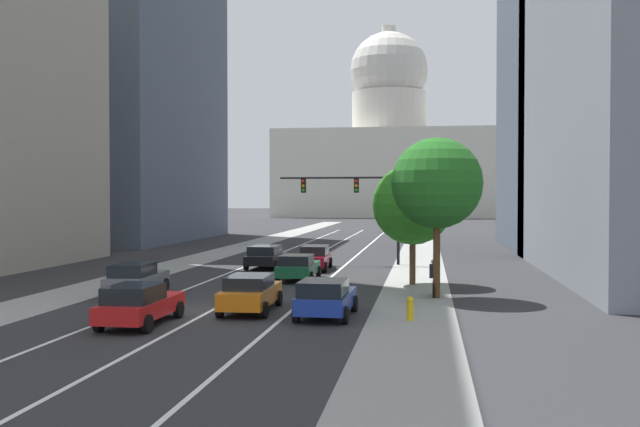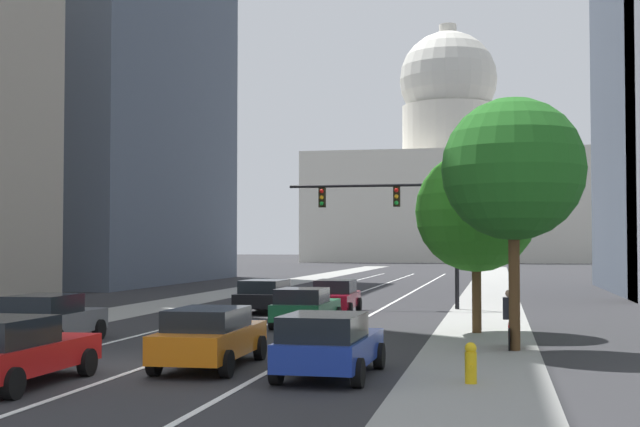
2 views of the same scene
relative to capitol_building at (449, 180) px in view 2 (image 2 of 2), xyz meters
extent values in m
plane|color=#2B2B2D|center=(0.00, -95.82, -14.65)|extent=(400.00, 400.00, 0.00)
cube|color=gray|center=(-8.06, -100.82, -14.64)|extent=(3.33, 130.00, 0.01)
cube|color=gray|center=(8.06, -100.82, -14.64)|extent=(3.33, 130.00, 0.01)
cube|color=white|center=(-3.20, -110.82, -14.64)|extent=(0.16, 90.00, 0.01)
cube|color=white|center=(0.00, -110.82, -14.64)|extent=(0.16, 90.00, 0.01)
cube|color=white|center=(3.20, -110.82, -14.64)|extent=(0.16, 90.00, 0.01)
cube|color=#4C5666|center=(-23.56, -91.43, 3.09)|extent=(15.89, 27.27, 35.48)
cube|color=beige|center=(0.00, 0.00, -5.08)|extent=(49.57, 25.15, 19.14)
cylinder|color=beige|center=(0.00, 0.00, 8.96)|extent=(16.60, 16.60, 8.94)
sphere|color=beige|center=(0.00, 0.00, 18.25)|extent=(17.51, 17.51, 17.51)
cylinder|color=beige|center=(0.00, 0.00, 26.13)|extent=(3.15, 3.15, 4.38)
cube|color=#1E389E|center=(4.79, -136.32, -14.02)|extent=(1.89, 4.24, 0.62)
cube|color=black|center=(4.77, -137.12, -13.43)|extent=(1.70, 2.23, 0.56)
cylinder|color=black|center=(3.93, -134.87, -14.33)|extent=(0.23, 0.64, 0.64)
cylinder|color=black|center=(5.72, -134.91, -14.33)|extent=(0.23, 0.64, 0.64)
cylinder|color=black|center=(3.86, -137.72, -14.33)|extent=(0.23, 0.64, 0.64)
cylinder|color=black|center=(5.66, -137.76, -14.33)|extent=(0.23, 0.64, 0.64)
cube|color=maroon|center=(1.60, -118.93, -14.02)|extent=(1.89, 4.82, 0.61)
cube|color=black|center=(1.59, -118.74, -13.43)|extent=(1.66, 2.56, 0.57)
cylinder|color=black|center=(0.68, -117.34, -14.33)|extent=(0.24, 0.65, 0.64)
cylinder|color=black|center=(2.39, -117.28, -14.33)|extent=(0.24, 0.65, 0.64)
cylinder|color=black|center=(0.81, -120.58, -14.33)|extent=(0.24, 0.65, 0.64)
cylinder|color=black|center=(2.51, -120.51, -14.33)|extent=(0.24, 0.65, 0.64)
cube|color=red|center=(-1.60, -138.95, -14.03)|extent=(1.74, 4.56, 0.60)
cube|color=black|center=(-1.60, -139.57, -13.43)|extent=(1.59, 2.23, 0.59)
cylinder|color=black|center=(-2.45, -137.40, -14.33)|extent=(0.22, 0.64, 0.64)
cylinder|color=black|center=(-0.73, -137.40, -14.33)|extent=(0.22, 0.64, 0.64)
cylinder|color=black|center=(-0.74, -140.50, -14.33)|extent=(0.22, 0.64, 0.64)
cube|color=slate|center=(-4.79, -131.67, -14.00)|extent=(1.88, 4.40, 0.65)
cube|color=black|center=(-4.77, -132.24, -13.40)|extent=(1.67, 2.28, 0.57)
cylinder|color=black|center=(-5.71, -130.23, -14.33)|extent=(0.24, 0.65, 0.64)
cylinder|color=black|center=(-3.99, -130.16, -14.33)|extent=(0.24, 0.65, 0.64)
cylinder|color=black|center=(-5.60, -133.18, -14.33)|extent=(0.24, 0.65, 0.64)
cylinder|color=black|center=(-3.88, -133.11, -14.33)|extent=(0.24, 0.65, 0.64)
cube|color=#14512D|center=(1.60, -124.59, -14.03)|extent=(1.83, 4.40, 0.60)
cube|color=black|center=(1.60, -125.36, -13.46)|extent=(1.68, 2.10, 0.53)
cylinder|color=black|center=(0.68, -123.10, -14.33)|extent=(0.22, 0.64, 0.64)
cylinder|color=black|center=(2.49, -123.09, -14.33)|extent=(0.22, 0.64, 0.64)
cylinder|color=black|center=(0.70, -126.09, -14.33)|extent=(0.22, 0.64, 0.64)
cylinder|color=black|center=(2.51, -126.08, -14.33)|extent=(0.22, 0.64, 0.64)
cube|color=orange|center=(1.60, -135.48, -14.00)|extent=(1.85, 4.59, 0.66)
cube|color=black|center=(1.60, -135.75, -13.41)|extent=(1.65, 2.44, 0.50)
cylinder|color=black|center=(0.69, -133.96, -14.33)|extent=(0.24, 0.65, 0.64)
cylinder|color=black|center=(2.42, -133.91, -14.33)|extent=(0.24, 0.65, 0.64)
cylinder|color=black|center=(0.77, -137.05, -14.33)|extent=(0.24, 0.65, 0.64)
cylinder|color=black|center=(2.50, -137.00, -14.33)|extent=(0.24, 0.65, 0.64)
cube|color=black|center=(-1.60, -118.36, -14.03)|extent=(1.99, 4.53, 0.59)
cube|color=black|center=(-1.61, -118.83, -13.46)|extent=(1.79, 2.51, 0.56)
cylinder|color=black|center=(-2.51, -116.82, -14.33)|extent=(0.23, 0.64, 0.64)
cylinder|color=black|center=(-0.62, -116.86, -14.33)|extent=(0.23, 0.64, 0.64)
cylinder|color=black|center=(-2.57, -119.87, -14.33)|extent=(0.23, 0.64, 0.64)
cylinder|color=black|center=(-0.69, -119.91, -14.33)|extent=(0.23, 0.64, 0.64)
cylinder|color=black|center=(6.69, -114.88, -11.47)|extent=(0.20, 0.20, 6.35)
cylinder|color=black|center=(2.64, -114.88, -8.76)|extent=(8.10, 0.14, 0.14)
cube|color=black|center=(3.85, -114.88, -9.31)|extent=(0.32, 0.28, 0.96)
sphere|color=red|center=(3.85, -115.03, -9.01)|extent=(0.20, 0.20, 0.20)
sphere|color=orange|center=(3.85, -115.03, -9.31)|extent=(0.20, 0.20, 0.20)
sphere|color=green|center=(3.85, -115.03, -9.61)|extent=(0.20, 0.20, 0.20)
cube|color=black|center=(0.21, -114.88, -9.31)|extent=(0.32, 0.28, 0.96)
sphere|color=red|center=(0.21, -115.03, -9.01)|extent=(0.20, 0.20, 0.20)
sphere|color=orange|center=(0.21, -115.03, -9.31)|extent=(0.20, 0.20, 0.20)
sphere|color=green|center=(0.21, -115.03, -9.61)|extent=(0.20, 0.20, 0.20)
cylinder|color=yellow|center=(7.98, -136.74, -14.30)|extent=(0.26, 0.26, 0.70)
sphere|color=yellow|center=(7.98, -136.74, -13.87)|extent=(0.26, 0.26, 0.26)
cylinder|color=yellow|center=(7.98, -136.90, -14.26)|extent=(0.10, 0.12, 0.10)
cylinder|color=black|center=(8.88, -130.61, -14.32)|extent=(0.06, 0.66, 0.66)
cylinder|color=black|center=(8.90, -129.57, -14.32)|extent=(0.06, 0.66, 0.66)
cube|color=#A51919|center=(8.89, -130.09, -14.10)|extent=(0.08, 1.00, 0.36)
cube|color=#262833|center=(8.89, -130.14, -13.47)|extent=(0.37, 0.29, 0.64)
sphere|color=tan|center=(8.89, -130.07, -13.04)|extent=(0.22, 0.22, 0.22)
cylinder|color=#51381E|center=(7.85, -125.70, -13.29)|extent=(0.32, 0.32, 2.72)
sphere|color=#2D7E20|center=(7.85, -125.70, -10.45)|extent=(4.21, 4.21, 4.21)
cylinder|color=#51381E|center=(9.03, -130.51, -12.76)|extent=(0.32, 0.32, 3.78)
sphere|color=#21621E|center=(9.03, -130.51, -9.42)|extent=(4.14, 4.14, 4.14)
camera|label=1|loc=(8.57, -163.52, -10.02)|focal=40.40mm
camera|label=2|loc=(8.57, -155.83, -11.61)|focal=48.24mm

